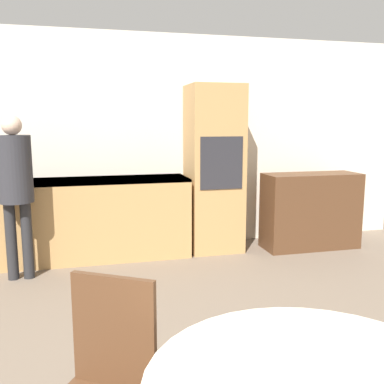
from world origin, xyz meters
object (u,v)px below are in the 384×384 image
bowl_centre (342,349)px  chair_far_left (104,380)px  sideboard (311,211)px  cup (300,356)px  person_standing (15,180)px  oven_unit (214,169)px

bowl_centre → chair_far_left: bearing=155.4°
sideboard → cup: 4.01m
sideboard → person_standing: size_ratio=0.73×
cup → sideboard: bearing=59.9°
sideboard → chair_far_left: size_ratio=1.28×
oven_unit → sideboard: (1.18, -0.23, -0.53)m
oven_unit → cup: (-0.82, -3.69, -0.23)m
chair_far_left → person_standing: bearing=136.3°
oven_unit → cup: size_ratio=21.91×
person_standing → bowl_centre: (1.54, -3.14, -0.26)m
sideboard → cup: (-2.01, -3.46, 0.30)m
sideboard → bowl_centre: 3.88m
person_standing → cup: person_standing is taller
chair_far_left → bowl_centre: size_ratio=6.08×
bowl_centre → oven_unit: bearing=80.2°
person_standing → cup: bearing=-67.0°
oven_unit → bowl_centre: oven_unit is taller
sideboard → bowl_centre: sideboard is taller
bowl_centre → sideboard: bearing=62.0°
sideboard → cup: sideboard is taller
oven_unit → cup: bearing=-102.5°
oven_unit → cup: oven_unit is taller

